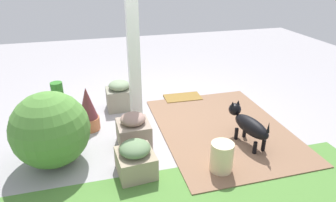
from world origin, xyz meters
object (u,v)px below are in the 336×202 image
object	(u,v)px
round_shrub	(51,130)
terracotta_pot_tall	(60,107)
doormat	(183,98)
stone_planter_mid	(134,131)
porch_pillar	(134,61)
stone_planter_nearest	(120,95)
dog	(249,124)
terracotta_pot_spiky	(88,110)
ceramic_urn	(222,157)
stone_planter_far	(136,159)

from	to	relation	value
round_shrub	terracotta_pot_tall	distance (m)	1.14
round_shrub	doormat	xyz separation A→B (m)	(-2.08, -1.40, -0.44)
stone_planter_mid	terracotta_pot_tall	size ratio (longest dim) A/B	0.74
porch_pillar	stone_planter_nearest	xyz separation A→B (m)	(0.17, -0.65, -0.78)
stone_planter_mid	dog	bearing A→B (deg)	165.56
porch_pillar	doormat	world-z (taller)	porch_pillar
terracotta_pot_tall	dog	bearing A→B (deg)	151.01
porch_pillar	dog	size ratio (longest dim) A/B	2.68
dog	stone_planter_mid	bearing A→B (deg)	-14.44
porch_pillar	terracotta_pot_spiky	size ratio (longest dim) A/B	3.06
terracotta_pot_tall	doormat	size ratio (longest dim) A/B	0.96
porch_pillar	terracotta_pot_tall	bearing A→B (deg)	-23.40
ceramic_urn	stone_planter_nearest	bearing A→B (deg)	-64.70
dog	terracotta_pot_spiky	bearing A→B (deg)	-25.26
doormat	terracotta_pot_spiky	bearing A→B (deg)	22.44
stone_planter_nearest	stone_planter_far	distance (m)	1.76
stone_planter_mid	stone_planter_nearest	bearing A→B (deg)	-88.00
porch_pillar	stone_planter_far	bearing A→B (deg)	79.66
dog	terracotta_pot_tall	bearing A→B (deg)	-28.99
porch_pillar	round_shrub	bearing A→B (deg)	29.58
stone_planter_nearest	dog	xyz separation A→B (m)	(-1.51, 1.53, 0.07)
porch_pillar	round_shrub	size ratio (longest dim) A/B	2.21
ceramic_urn	porch_pillar	bearing A→B (deg)	-59.92
stone_planter_mid	terracotta_pot_spiky	bearing A→B (deg)	-45.95
stone_planter_mid	terracotta_pot_spiky	size ratio (longest dim) A/B	0.70
round_shrub	terracotta_pot_spiky	distance (m)	0.85
dog	ceramic_urn	world-z (taller)	dog
porch_pillar	terracotta_pot_spiky	bearing A→B (deg)	-6.63
terracotta_pot_spiky	terracotta_pot_tall	distance (m)	0.58
stone_planter_nearest	stone_planter_far	size ratio (longest dim) A/B	1.04
terracotta_pot_tall	round_shrub	bearing A→B (deg)	89.25
stone_planter_far	round_shrub	xyz separation A→B (m)	(0.91, -0.47, 0.26)
stone_planter_mid	dog	xyz separation A→B (m)	(-1.47, 0.38, 0.09)
ceramic_urn	terracotta_pot_tall	bearing A→B (deg)	-43.94
porch_pillar	terracotta_pot_spiky	distance (m)	0.98
stone_planter_mid	doormat	xyz separation A→B (m)	(-1.09, -1.26, -0.20)
stone_planter_mid	round_shrub	distance (m)	1.03
stone_planter_nearest	ceramic_urn	size ratio (longest dim) A/B	1.30
stone_planter_nearest	round_shrub	bearing A→B (deg)	53.50
dog	stone_planter_far	bearing A→B (deg)	8.46
stone_planter_far	dog	world-z (taller)	dog
terracotta_pot_spiky	stone_planter_far	bearing A→B (deg)	112.20
stone_planter_nearest	terracotta_pot_tall	distance (m)	0.95
stone_planter_nearest	terracotta_pot_spiky	world-z (taller)	terracotta_pot_spiky
stone_planter_far	dog	distance (m)	1.57
terracotta_pot_tall	dog	distance (m)	2.80
terracotta_pot_spiky	round_shrub	bearing A→B (deg)	58.94
stone_planter_nearest	dog	world-z (taller)	dog
stone_planter_mid	terracotta_pot_spiky	distance (m)	0.81
stone_planter_nearest	stone_planter_far	bearing A→B (deg)	88.83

